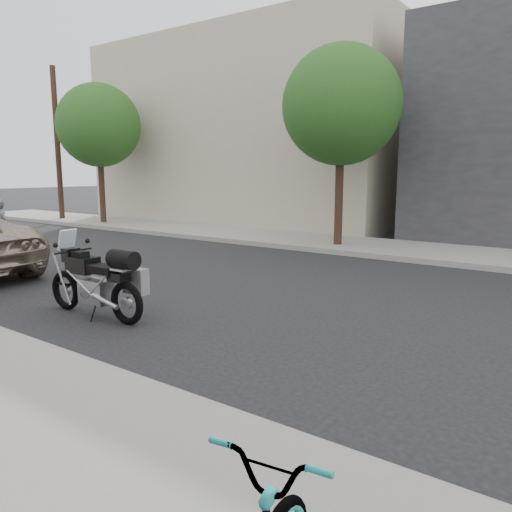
# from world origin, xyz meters

# --- Properties ---
(ground) EXTENTS (120.00, 120.00, 0.00)m
(ground) POSITION_xyz_m (0.00, 0.00, 0.00)
(ground) COLOR black
(ground) RESTS_ON ground
(far_sidewalk) EXTENTS (44.00, 3.00, 0.15)m
(far_sidewalk) POSITION_xyz_m (0.00, -6.50, 0.07)
(far_sidewalk) COLOR gray
(far_sidewalk) RESTS_ON ground
(far_building_cream) EXTENTS (14.00, 11.00, 8.00)m
(far_building_cream) POSITION_xyz_m (9.00, -13.50, 4.00)
(far_building_cream) COLOR #AEA38B
(far_building_cream) RESTS_ON ground
(street_tree_mid) EXTENTS (3.40, 3.40, 5.70)m
(street_tree_mid) POSITION_xyz_m (2.00, -6.00, 4.14)
(street_tree_mid) COLOR #362218
(street_tree_mid) RESTS_ON far_sidewalk
(street_tree_right) EXTENTS (3.40, 3.40, 5.70)m
(street_tree_right) POSITION_xyz_m (13.00, -6.00, 4.14)
(street_tree_right) COLOR #362218
(street_tree_right) RESTS_ON far_sidewalk
(utility_pole) EXTENTS (0.24, 0.24, 6.70)m
(utility_pole) POSITION_xyz_m (16.00, -6.00, 3.50)
(utility_pole) COLOR #362218
(utility_pole) RESTS_ON far_sidewalk
(motorcycle) EXTENTS (2.18, 0.74, 1.38)m
(motorcycle) POSITION_xyz_m (1.86, 2.57, 0.59)
(motorcycle) COLOR black
(motorcycle) RESTS_ON ground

